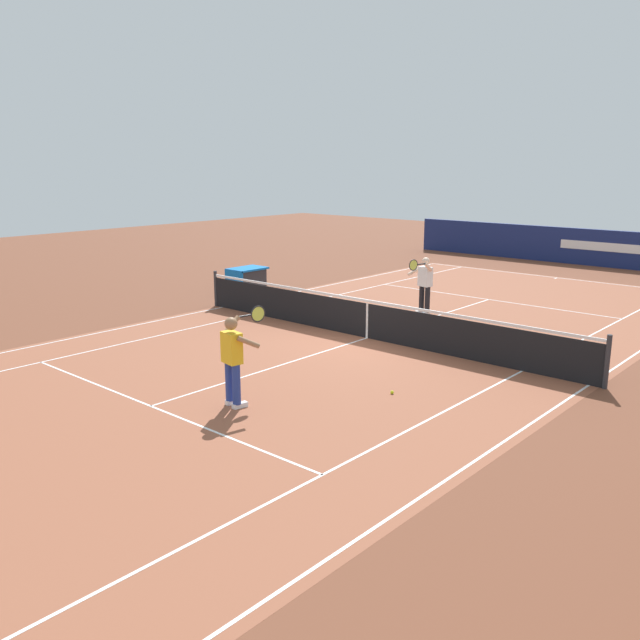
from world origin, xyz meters
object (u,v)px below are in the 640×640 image
tennis_net (367,319)px  tennis_player_near (233,356)px  tennis_ball (392,392)px  tennis_player_far (424,283)px  equipment_cart_tarped (247,280)px

tennis_net → tennis_player_near: (5.38, 1.12, 0.44)m
tennis_net → tennis_ball: 4.17m
tennis_player_far → tennis_ball: (6.19, 3.29, -0.90)m
tennis_net → tennis_player_far: tennis_player_far is taller
tennis_player_near → equipment_cart_tarped: size_ratio=1.36×
tennis_net → tennis_player_far: size_ratio=6.89×
tennis_net → tennis_player_near: bearing=11.8°
tennis_ball → equipment_cart_tarped: 10.77m
tennis_player_near → equipment_cart_tarped: bearing=-133.7°
tennis_player_far → tennis_ball: tennis_player_far is taller
tennis_player_near → tennis_ball: size_ratio=25.71×
tennis_ball → tennis_player_near: bearing=-36.3°
tennis_player_far → tennis_player_near: bearing=10.1°
tennis_net → equipment_cart_tarped: tennis_net is taller
tennis_player_near → equipment_cart_tarped: tennis_player_near is taller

